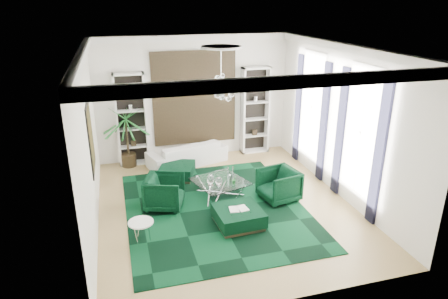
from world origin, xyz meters
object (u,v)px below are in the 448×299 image
object	(u,v)px
ottoman_front	(238,217)
side_table	(142,233)
ottoman_side	(177,171)
armchair_left	(165,192)
coffee_table	(220,188)
palm	(126,128)
sofa	(187,153)
armchair_right	(279,185)

from	to	relation	value
ottoman_front	side_table	xyz separation A→B (m)	(-2.14, -0.15, 0.05)
ottoman_side	armchair_left	bearing A→B (deg)	-109.50
coffee_table	ottoman_side	distance (m)	1.64
ottoman_front	palm	size ratio (longest dim) A/B	0.42
sofa	armchair_left	world-z (taller)	armchair_left
coffee_table	ottoman_front	size ratio (longest dim) A/B	1.20
sofa	armchair_left	distance (m)	2.77
palm	ottoman_side	bearing A→B (deg)	-44.78
armchair_left	ottoman_front	xyz separation A→B (m)	(1.46, -1.27, -0.21)
armchair_left	armchair_right	size ratio (longest dim) A/B	1.00
armchair_right	side_table	world-z (taller)	armchair_right
ottoman_side	palm	world-z (taller)	palm
side_table	armchair_left	bearing A→B (deg)	64.62
sofa	armchair_right	size ratio (longest dim) A/B	2.68
ottoman_side	side_table	bearing A→B (deg)	-112.33
armchair_right	palm	size ratio (longest dim) A/B	0.37
coffee_table	ottoman_side	xyz separation A→B (m)	(-0.88, 1.38, -0.01)
sofa	armchair_left	bearing A→B (deg)	51.92
sofa	ottoman_front	world-z (taller)	sofa
ottoman_side	ottoman_front	world-z (taller)	same
ottoman_side	ottoman_front	xyz separation A→B (m)	(0.90, -2.88, 0.00)
armchair_left	coffee_table	bearing A→B (deg)	-61.95
sofa	ottoman_front	bearing A→B (deg)	80.28
armchair_right	palm	world-z (taller)	palm
armchair_right	armchair_left	bearing A→B (deg)	-108.66
sofa	side_table	bearing A→B (deg)	50.68
ottoman_side	palm	bearing A→B (deg)	135.22
armchair_right	coffee_table	size ratio (longest dim) A/B	0.75
armchair_left	palm	bearing A→B (deg)	33.23
palm	coffee_table	bearing A→B (deg)	-50.88
sofa	ottoman_side	world-z (taller)	sofa
armchair_left	side_table	world-z (taller)	armchair_left
coffee_table	side_table	size ratio (longest dim) A/B	2.31
armchair_right	ottoman_side	world-z (taller)	armchair_right
armchair_left	ottoman_front	size ratio (longest dim) A/B	0.89
armchair_right	coffee_table	distance (m)	1.50
coffee_table	palm	xyz separation A→B (m)	(-2.15, 2.64, 0.99)
ottoman_front	side_table	bearing A→B (deg)	-175.92
armchair_right	sofa	bearing A→B (deg)	-159.86
sofa	ottoman_side	xyz separation A→B (m)	(-0.47, -0.96, -0.15)
coffee_table	ottoman_side	world-z (taller)	coffee_table
armchair_right	side_table	distance (m)	3.63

